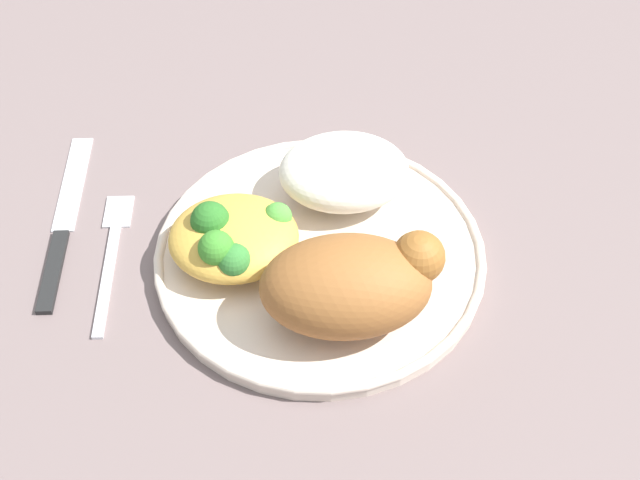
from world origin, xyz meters
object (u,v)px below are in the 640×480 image
Objects in this scene: plate at (320,255)px; knife at (61,231)px; rice_pile at (344,172)px; roasted_chicken at (352,284)px; mac_cheese_with_broccoli at (233,237)px; fork at (111,252)px.

plate is 0.21m from knife.
plate is at bearing -110.55° from rice_pile.
roasted_chicken reaches higher than mac_cheese_with_broccoli.
knife is (-0.04, 0.02, 0.00)m from fork.
roasted_chicken is 0.25m from knife.
rice_pile is 0.11m from mac_cheese_with_broccoli.
knife is at bearing 163.05° from mac_cheese_with_broccoli.
plate is at bearing -11.28° from knife.
plate is at bearing 106.25° from roasted_chicken.
fork is at bearing 169.64° from mac_cheese_with_broccoli.
mac_cheese_with_broccoli is at bearing 144.03° from roasted_chicken.
roasted_chicken is at bearing -92.14° from rice_pile.
mac_cheese_with_broccoli is at bearing -144.79° from rice_pile.
rice_pile is (0.02, 0.06, 0.03)m from plate.
knife is at bearing 155.16° from roasted_chicken.
rice_pile is 0.19m from fork.
roasted_chicken is 0.20m from fork.
knife is (-0.22, 0.10, -0.04)m from roasted_chicken.
plate is 1.96× the size of roasted_chicken.
mac_cheese_with_broccoli is (-0.09, -0.06, -0.00)m from rice_pile.
plate is 0.07m from mac_cheese_with_broccoli.
roasted_chicken is (0.02, -0.06, 0.04)m from plate.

